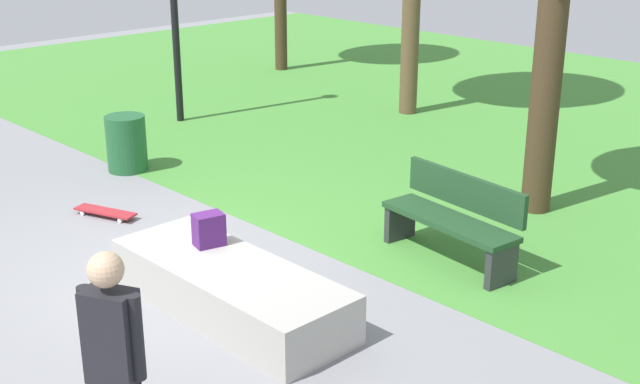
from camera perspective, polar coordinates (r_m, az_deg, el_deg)
The scene contains 8 objects.
ground_plane at distance 8.75m, azimuth -10.30°, elevation -5.30°, with size 28.00×28.00×0.00m, color gray.
grass_lawn at distance 14.22m, azimuth 16.38°, elevation 4.08°, with size 26.60×12.57×0.01m, color #478C38.
concrete_ledge at distance 7.75m, azimuth -6.14°, elevation -6.59°, with size 2.55×0.92×0.47m, color #A8A59E.
backpack_on_ledge at distance 8.05m, azimuth -7.59°, elevation -2.56°, with size 0.28×0.20×0.32m, color #4C1E66.
skater_performing_trick at distance 5.36m, azimuth -13.87°, elevation -10.87°, with size 0.39×0.32×1.68m.
skateboard_spare at distance 10.30m, azimuth -14.44°, elevation -1.31°, with size 0.82×0.47×0.08m.
park_bench_center_lawn at distance 8.79m, azimuth 9.11°, elevation -1.68°, with size 1.64×0.66×0.91m.
trash_bin at distance 11.86m, azimuth -13.06°, elevation 3.25°, with size 0.55×0.55×0.78m, color #1E592D.
Camera 1 is at (6.69, -4.28, 3.66)m, focal length 46.93 mm.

